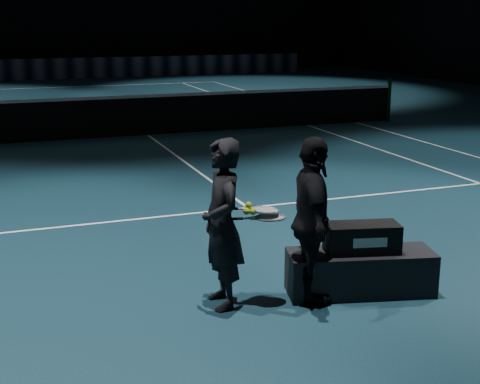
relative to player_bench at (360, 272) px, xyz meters
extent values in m
plane|color=black|center=(0.04, 9.63, -0.22)|extent=(36.00, 36.00, 0.00)
cylinder|color=black|center=(6.44, 9.63, 0.33)|extent=(0.10, 0.10, 1.10)
cube|color=black|center=(0.04, 9.63, 0.23)|extent=(12.80, 0.02, 0.86)
cube|color=white|center=(0.04, 9.63, 0.70)|extent=(12.80, 0.03, 0.07)
cube|color=black|center=(0.04, 25.13, 0.23)|extent=(22.00, 0.15, 0.90)
cube|color=black|center=(0.00, 0.00, 0.00)|extent=(1.51, 0.81, 0.43)
cube|color=black|center=(0.00, 0.00, 0.36)|extent=(0.77, 0.47, 0.29)
cube|color=white|center=(0.00, -0.16, 0.36)|extent=(0.33, 0.08, 0.10)
imported|color=black|center=(-1.37, 0.20, 0.59)|extent=(0.40, 0.60, 1.61)
imported|color=black|center=(-0.54, 0.01, 0.59)|extent=(0.63, 1.01, 1.61)
camera|label=1|loc=(-3.27, -5.39, 2.46)|focal=50.00mm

